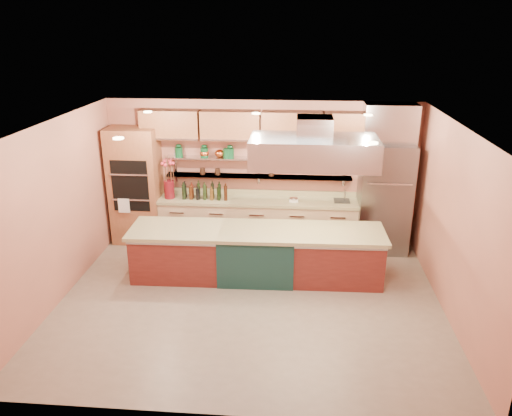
# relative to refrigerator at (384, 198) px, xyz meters

# --- Properties ---
(floor) EXTENTS (6.00, 5.00, 0.02)m
(floor) POSITION_rel_refrigerator_xyz_m (-2.35, -2.14, -1.06)
(floor) COLOR gray
(floor) RESTS_ON ground
(ceiling) EXTENTS (6.00, 5.00, 0.02)m
(ceiling) POSITION_rel_refrigerator_xyz_m (-2.35, -2.14, 1.75)
(ceiling) COLOR black
(ceiling) RESTS_ON wall_back
(wall_back) EXTENTS (6.00, 0.04, 2.80)m
(wall_back) POSITION_rel_refrigerator_xyz_m (-2.35, 0.36, 0.35)
(wall_back) COLOR #B66C56
(wall_back) RESTS_ON floor
(wall_front) EXTENTS (6.00, 0.04, 2.80)m
(wall_front) POSITION_rel_refrigerator_xyz_m (-2.35, -4.64, 0.35)
(wall_front) COLOR #B66C56
(wall_front) RESTS_ON floor
(wall_left) EXTENTS (0.04, 5.00, 2.80)m
(wall_left) POSITION_rel_refrigerator_xyz_m (-5.35, -2.14, 0.35)
(wall_left) COLOR #B66C56
(wall_left) RESTS_ON floor
(wall_right) EXTENTS (0.04, 5.00, 2.80)m
(wall_right) POSITION_rel_refrigerator_xyz_m (0.65, -2.14, 0.35)
(wall_right) COLOR #B66C56
(wall_right) RESTS_ON floor
(oven_stack) EXTENTS (0.95, 0.64, 2.30)m
(oven_stack) POSITION_rel_refrigerator_xyz_m (-4.80, 0.04, 0.10)
(oven_stack) COLOR #975736
(oven_stack) RESTS_ON floor
(refrigerator) EXTENTS (0.95, 0.72, 2.10)m
(refrigerator) POSITION_rel_refrigerator_xyz_m (0.00, 0.00, 0.00)
(refrigerator) COLOR slate
(refrigerator) RESTS_ON floor
(back_counter) EXTENTS (3.84, 0.64, 0.93)m
(back_counter) POSITION_rel_refrigerator_xyz_m (-2.40, 0.06, -0.58)
(back_counter) COLOR tan
(back_counter) RESTS_ON floor
(wall_shelf_lower) EXTENTS (3.60, 0.26, 0.03)m
(wall_shelf_lower) POSITION_rel_refrigerator_xyz_m (-2.40, 0.23, 0.30)
(wall_shelf_lower) COLOR silver
(wall_shelf_lower) RESTS_ON wall_back
(wall_shelf_upper) EXTENTS (3.60, 0.26, 0.03)m
(wall_shelf_upper) POSITION_rel_refrigerator_xyz_m (-2.40, 0.23, 0.65)
(wall_shelf_upper) COLOR silver
(wall_shelf_upper) RESTS_ON wall_back
(upper_cabinets) EXTENTS (4.60, 0.36, 0.55)m
(upper_cabinets) POSITION_rel_refrigerator_xyz_m (-2.35, 0.18, 1.30)
(upper_cabinets) COLOR #975736
(upper_cabinets) RESTS_ON wall_back
(range_hood) EXTENTS (2.00, 1.00, 0.45)m
(range_hood) POSITION_rel_refrigerator_xyz_m (-1.41, -1.33, 1.20)
(range_hood) COLOR silver
(range_hood) RESTS_ON ceiling
(ceiling_downlights) EXTENTS (4.00, 2.80, 0.02)m
(ceiling_downlights) POSITION_rel_refrigerator_xyz_m (-2.35, -1.94, 1.72)
(ceiling_downlights) COLOR #FFE5A5
(ceiling_downlights) RESTS_ON ceiling
(island) EXTENTS (4.23, 1.01, 0.88)m
(island) POSITION_rel_refrigerator_xyz_m (-2.31, -1.33, -0.61)
(island) COLOR maroon
(island) RESTS_ON floor
(flower_vase) EXTENTS (0.26, 0.26, 0.35)m
(flower_vase) POSITION_rel_refrigerator_xyz_m (-4.13, 0.01, 0.06)
(flower_vase) COLOR #5B0D15
(flower_vase) RESTS_ON back_counter
(oil_bottle_cluster) EXTENTS (0.96, 0.36, 0.30)m
(oil_bottle_cluster) POSITION_rel_refrigerator_xyz_m (-3.42, 0.01, 0.03)
(oil_bottle_cluster) COLOR black
(oil_bottle_cluster) RESTS_ON back_counter
(kitchen_scale) EXTENTS (0.20, 0.18, 0.09)m
(kitchen_scale) POSITION_rel_refrigerator_xyz_m (-1.70, 0.01, -0.07)
(kitchen_scale) COLOR white
(kitchen_scale) RESTS_ON back_counter
(bar_faucet) EXTENTS (0.04, 0.04, 0.24)m
(bar_faucet) POSITION_rel_refrigerator_xyz_m (-0.73, 0.11, -0.00)
(bar_faucet) COLOR silver
(bar_faucet) RESTS_ON back_counter
(copper_kettle) EXTENTS (0.22, 0.22, 0.15)m
(copper_kettle) POSITION_rel_refrigerator_xyz_m (-3.15, 0.23, 0.74)
(copper_kettle) COLOR orange
(copper_kettle) RESTS_ON wall_shelf_upper
(green_canister) EXTENTS (0.17, 0.17, 0.17)m
(green_canister) POSITION_rel_refrigerator_xyz_m (-3.01, 0.23, 0.75)
(green_canister) COLOR #0D401F
(green_canister) RESTS_ON wall_shelf_upper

